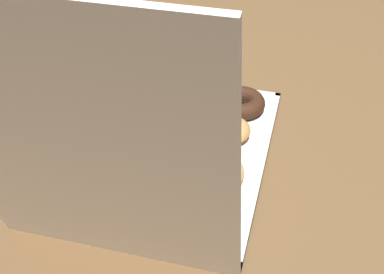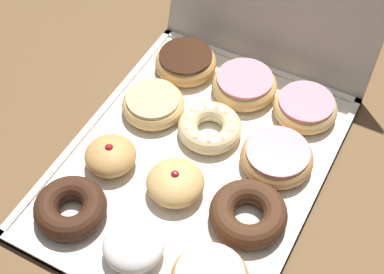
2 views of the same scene
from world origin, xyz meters
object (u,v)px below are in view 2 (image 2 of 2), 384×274
Objects in this scene: chocolate_cake_ring_donut_0 at (70,208)px; glazed_ring_donut_6 at (153,104)px; powdered_filled_donut_1 at (132,245)px; cruller_donut_7 at (210,127)px; jelly_filled_donut_4 at (174,182)px; pink_frosted_donut_8 at (277,157)px; chocolate_frosted_donut_9 at (186,62)px; donut_box at (194,164)px; jelly_filled_donut_3 at (110,156)px; chocolate_cake_ring_donut_5 at (248,214)px; pink_frosted_donut_10 at (244,85)px; pink_frosted_donut_11 at (305,107)px.

chocolate_cake_ring_donut_0 is 0.24m from glazed_ring_donut_6.
powdered_filled_donut_1 is 0.25m from cruller_donut_7.
jelly_filled_donut_4 reaches higher than cruller_donut_7.
chocolate_cake_ring_donut_0 is at bearing -135.39° from pink_frosted_donut_8.
glazed_ring_donut_6 is 0.11m from cruller_donut_7.
chocolate_cake_ring_donut_0 is 0.36m from chocolate_frosted_donut_9.
donut_box is 0.07m from cruller_donut_7.
chocolate_cake_ring_donut_5 is (0.24, 0.01, -0.00)m from jelly_filled_donut_3.
pink_frosted_donut_10 is (-0.12, 0.24, 0.00)m from chocolate_cake_ring_donut_5.
chocolate_cake_ring_donut_0 is 0.96× the size of pink_frosted_donut_10.
donut_box is 0.19m from pink_frosted_donut_10.
chocolate_frosted_donut_9 is (-0.11, 0.37, -0.00)m from powdered_filled_donut_1.
glazed_ring_donut_6 is (-0.24, 0.13, -0.00)m from chocolate_cake_ring_donut_5.
powdered_filled_donut_1 reaches higher than glazed_ring_donut_6.
glazed_ring_donut_6 is 0.24m from pink_frosted_donut_8.
pink_frosted_donut_10 is (0.13, 0.36, 0.00)m from chocolate_cake_ring_donut_0.
cruller_donut_7 is 0.13m from pink_frosted_donut_8.
powdered_filled_donut_1 is 0.81× the size of pink_frosted_donut_11.
chocolate_cake_ring_donut_5 and pink_frosted_donut_11 have the same top height.
jelly_filled_donut_4 is 0.25m from pink_frosted_donut_10.
jelly_filled_donut_3 is at bearing -178.20° from chocolate_cake_ring_donut_5.
pink_frosted_donut_10 is at bearing 88.10° from jelly_filled_donut_4.
jelly_filled_donut_3 reaches higher than glazed_ring_donut_6.
jelly_filled_donut_4 is 0.77× the size of chocolate_cake_ring_donut_5.
jelly_filled_donut_4 is at bearing 90.30° from powdered_filled_donut_1.
jelly_filled_donut_3 is at bearing -116.51° from pink_frosted_donut_10.
cruller_donut_7 is (0.11, 0.13, -0.00)m from jelly_filled_donut_3.
chocolate_cake_ring_donut_0 is (-0.12, -0.18, 0.02)m from donut_box.
jelly_filled_donut_3 is at bearing -90.70° from chocolate_frosted_donut_9.
pink_frosted_donut_10 is at bearing 84.85° from cruller_donut_7.
powdered_filled_donut_1 is 0.83× the size of cruller_donut_7.
jelly_filled_donut_3 is 0.71× the size of chocolate_cake_ring_donut_5.
donut_box is 4.40× the size of chocolate_cake_ring_donut_5.
chocolate_frosted_donut_9 is (-0.24, 0.24, 0.00)m from chocolate_cake_ring_donut_5.
pink_frosted_donut_11 is at bearing 56.43° from donut_box.
jelly_filled_donut_3 is at bearing -130.64° from cruller_donut_7.
powdered_filled_donut_1 reaches higher than pink_frosted_donut_10.
pink_frosted_donut_10 reaches higher than chocolate_cake_ring_donut_5.
chocolate_cake_ring_donut_5 is at bearing 1.80° from jelly_filled_donut_3.
chocolate_cake_ring_donut_0 and pink_frosted_donut_11 have the same top height.
powdered_filled_donut_1 is at bearing -65.83° from glazed_ring_donut_6.
powdered_filled_donut_1 reaches higher than pink_frosted_donut_8.
chocolate_cake_ring_donut_0 is 0.94× the size of chocolate_cake_ring_donut_5.
chocolate_frosted_donut_9 is at bearing 114.45° from jelly_filled_donut_4.
jelly_filled_donut_3 is 0.71× the size of pink_frosted_donut_8.
glazed_ring_donut_6 is at bearing 88.90° from jelly_filled_donut_3.
chocolate_cake_ring_donut_5 is at bearing 2.13° from jelly_filled_donut_4.
jelly_filled_donut_4 is 0.77× the size of pink_frosted_donut_8.
chocolate_cake_ring_donut_0 is 1.22× the size of jelly_filled_donut_4.
chocolate_cake_ring_donut_0 is at bearing -135.85° from jelly_filled_donut_4.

